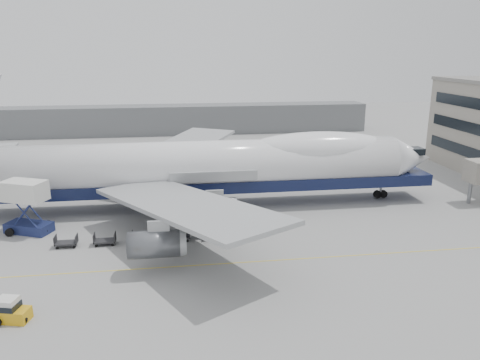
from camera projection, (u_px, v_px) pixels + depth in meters
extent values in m
plane|color=gray|center=(212.00, 240.00, 51.76)|extent=(260.00, 260.00, 0.00)
cube|color=gold|center=(217.00, 264.00, 46.04)|extent=(60.00, 0.15, 0.01)
cylinder|color=slate|center=(470.00, 193.00, 63.89)|extent=(0.50, 0.50, 3.00)
cube|color=slate|center=(148.00, 120.00, 116.19)|extent=(110.00, 8.00, 7.00)
cylinder|color=white|center=(204.00, 165.00, 61.67)|extent=(52.00, 6.40, 6.40)
cube|color=#0F1639|center=(212.00, 183.00, 62.49)|extent=(60.00, 5.76, 1.50)
cone|color=white|center=(410.00, 158.00, 65.62)|extent=(6.00, 6.40, 6.40)
ellipsoid|color=white|center=(319.00, 148.00, 63.32)|extent=(20.67, 5.78, 4.56)
cube|color=#9EA0A3|center=(184.00, 204.00, 47.81)|extent=(20.35, 26.74, 2.26)
cube|color=#9EA0A3|center=(179.00, 148.00, 75.04)|extent=(20.35, 26.74, 2.26)
cylinder|color=#595B60|center=(162.00, 156.00, 79.72)|extent=(4.80, 2.60, 2.60)
cylinder|color=#595B60|center=(200.00, 167.00, 71.96)|extent=(4.80, 2.60, 2.60)
cylinder|color=#595B60|center=(210.00, 210.00, 52.89)|extent=(4.80, 2.60, 2.60)
cylinder|color=#595B60|center=(154.00, 244.00, 43.49)|extent=(4.80, 2.60, 2.60)
cylinder|color=slate|center=(381.00, 189.00, 66.27)|extent=(0.36, 0.36, 2.50)
cylinder|color=black|center=(380.00, 194.00, 66.46)|extent=(1.10, 0.45, 1.10)
cylinder|color=slate|center=(183.00, 205.00, 59.60)|extent=(0.36, 0.36, 2.50)
cylinder|color=black|center=(183.00, 210.00, 59.79)|extent=(1.10, 0.45, 1.10)
cylinder|color=slate|center=(182.00, 191.00, 65.32)|extent=(0.36, 0.36, 2.50)
cylinder|color=black|center=(182.00, 196.00, 65.51)|extent=(1.10, 0.45, 1.10)
cube|color=navy|center=(29.00, 227.00, 53.97)|extent=(5.70, 4.30, 1.13)
cube|color=silver|center=(24.00, 191.00, 52.77)|extent=(5.40, 4.32, 2.26)
cube|color=navy|center=(24.00, 212.00, 52.29)|extent=(3.42, 1.56, 4.05)
cube|color=navy|center=(30.00, 206.00, 54.44)|extent=(3.42, 1.56, 4.05)
cube|color=slate|center=(29.00, 187.00, 54.34)|extent=(2.75, 2.11, 0.15)
cylinder|color=black|center=(9.00, 232.00, 52.76)|extent=(0.93, 0.36, 0.93)
cylinder|color=black|center=(15.00, 226.00, 54.72)|extent=(0.93, 0.36, 0.93)
cylinder|color=black|center=(44.00, 231.00, 53.27)|extent=(0.93, 0.36, 0.93)
cylinder|color=black|center=(48.00, 224.00, 55.23)|extent=(0.93, 0.36, 0.93)
cube|color=gold|center=(12.00, 315.00, 36.30)|extent=(2.89, 2.02, 1.03)
cube|color=silver|center=(7.00, 304.00, 36.08)|extent=(1.78, 1.64, 0.94)
cube|color=black|center=(8.00, 306.00, 36.13)|extent=(1.89, 1.76, 0.47)
cylinder|color=black|center=(3.00, 314.00, 36.81)|extent=(0.66, 0.28, 0.66)
cylinder|color=black|center=(23.00, 320.00, 35.90)|extent=(0.66, 0.28, 0.66)
cylinder|color=black|center=(28.00, 312.00, 37.06)|extent=(0.66, 0.28, 0.66)
cube|color=#2D2D30|center=(66.00, 243.00, 49.96)|extent=(2.30, 1.35, 0.18)
cube|color=#2D2D30|center=(55.00, 240.00, 49.70)|extent=(0.08, 1.35, 0.90)
cube|color=#2D2D30|center=(77.00, 239.00, 50.00)|extent=(0.08, 1.35, 0.90)
cylinder|color=black|center=(57.00, 248.00, 49.40)|extent=(0.30, 0.12, 0.30)
cylinder|color=black|center=(60.00, 244.00, 50.45)|extent=(0.30, 0.12, 0.30)
cylinder|color=black|center=(74.00, 247.00, 49.63)|extent=(0.30, 0.12, 0.30)
cylinder|color=black|center=(76.00, 243.00, 50.68)|extent=(0.30, 0.12, 0.30)
cube|color=#2D2D30|center=(105.00, 241.00, 50.51)|extent=(2.30, 1.35, 0.18)
cube|color=#2D2D30|center=(94.00, 238.00, 50.25)|extent=(0.08, 1.35, 0.90)
cube|color=#2D2D30|center=(115.00, 237.00, 50.55)|extent=(0.08, 1.35, 0.90)
cylinder|color=black|center=(96.00, 246.00, 49.95)|extent=(0.30, 0.12, 0.30)
cylinder|color=black|center=(98.00, 242.00, 51.00)|extent=(0.30, 0.12, 0.30)
cylinder|color=black|center=(113.00, 245.00, 50.18)|extent=(0.30, 0.12, 0.30)
cylinder|color=black|center=(114.00, 241.00, 51.23)|extent=(0.30, 0.12, 0.30)
cube|color=#2D2D30|center=(143.00, 239.00, 51.05)|extent=(2.30, 1.35, 0.18)
cube|color=#2D2D30|center=(132.00, 236.00, 50.80)|extent=(0.08, 1.35, 0.90)
cube|color=#2D2D30|center=(153.00, 235.00, 51.09)|extent=(0.08, 1.35, 0.90)
cylinder|color=black|center=(135.00, 244.00, 50.49)|extent=(0.30, 0.12, 0.30)
cylinder|color=black|center=(135.00, 240.00, 51.54)|extent=(0.30, 0.12, 0.30)
cylinder|color=black|center=(150.00, 243.00, 50.72)|extent=(0.30, 0.12, 0.30)
cylinder|color=black|center=(151.00, 239.00, 51.77)|extent=(0.30, 0.12, 0.30)
cube|color=#2D2D30|center=(180.00, 237.00, 51.60)|extent=(2.30, 1.35, 0.18)
cube|color=#2D2D30|center=(169.00, 234.00, 51.34)|extent=(0.08, 1.35, 0.90)
cube|color=#2D2D30|center=(189.00, 233.00, 51.64)|extent=(0.08, 1.35, 0.90)
cylinder|color=black|center=(172.00, 242.00, 51.04)|extent=(0.30, 0.12, 0.30)
cylinder|color=black|center=(172.00, 238.00, 52.09)|extent=(0.30, 0.12, 0.30)
cylinder|color=black|center=(188.00, 241.00, 51.27)|extent=(0.30, 0.12, 0.30)
cylinder|color=black|center=(187.00, 237.00, 52.32)|extent=(0.30, 0.12, 0.30)
cube|color=#2D2D30|center=(216.00, 235.00, 52.15)|extent=(2.30, 1.35, 0.18)
cube|color=#2D2D30|center=(206.00, 232.00, 51.89)|extent=(0.08, 1.35, 0.90)
cube|color=#2D2D30|center=(225.00, 231.00, 52.19)|extent=(0.08, 1.35, 0.90)
cylinder|color=black|center=(209.00, 240.00, 51.59)|extent=(0.30, 0.12, 0.30)
cylinder|color=black|center=(208.00, 236.00, 52.63)|extent=(0.30, 0.12, 0.30)
cylinder|color=black|center=(224.00, 239.00, 51.82)|extent=(0.30, 0.12, 0.30)
cylinder|color=black|center=(223.00, 235.00, 52.87)|extent=(0.30, 0.12, 0.30)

